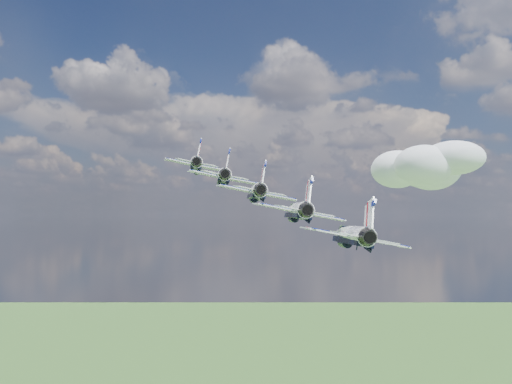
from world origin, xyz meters
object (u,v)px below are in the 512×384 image
(jet_0, at_px, (197,165))
(jet_4, at_px, (350,235))
(jet_2, at_px, (256,192))
(jet_1, at_px, (224,177))
(jet_3, at_px, (297,211))

(jet_0, bearing_deg, jet_4, -65.95)
(jet_2, bearing_deg, jet_0, 114.05)
(jet_0, bearing_deg, jet_2, -65.95)
(jet_1, bearing_deg, jet_0, 114.05)
(jet_0, relative_size, jet_2, 1.00)
(jet_3, distance_m, jet_4, 11.57)
(jet_0, xyz_separation_m, jet_1, (7.97, -7.89, -2.86))
(jet_0, distance_m, jet_2, 23.15)
(jet_1, distance_m, jet_2, 11.57)
(jet_1, distance_m, jet_4, 34.72)
(jet_1, relative_size, jet_4, 1.00)
(jet_0, xyz_separation_m, jet_3, (23.90, -23.68, -8.59))
(jet_2, xyz_separation_m, jet_4, (15.93, -15.79, -5.72))
(jet_0, height_order, jet_2, jet_0)
(jet_2, bearing_deg, jet_3, -65.95)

